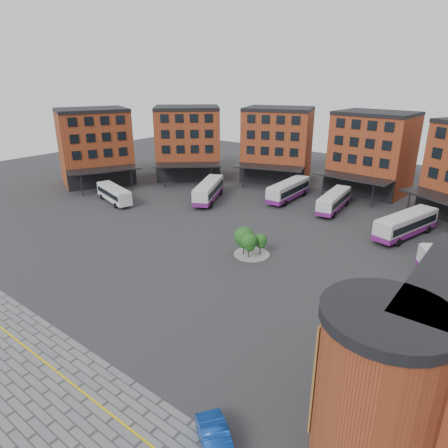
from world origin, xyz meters
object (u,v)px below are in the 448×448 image
Objects in this scene: bus_a at (114,193)px; bus_c at (289,190)px; blue_car at (217,444)px; tree_island at (248,241)px; bus_e at (406,224)px; bus_b at (209,190)px; bus_d at (334,201)px.

bus_c is at bearing -33.88° from bus_a.
bus_a reaches higher than blue_car.
tree_island is 0.43× the size of bus_a.
blue_car is at bearing -67.40° from bus_c.
bus_e is (43.81, 14.54, 0.13)m from bus_a.
bus_c reaches higher than bus_a.
bus_a is 52.12m from blue_car.
bus_b is 1.01× the size of bus_c.
bus_c is (-7.56, 23.36, -0.22)m from tree_island.
bus_d is (1.10, 22.66, -0.36)m from tree_island.
blue_car is (0.72, -41.60, -1.02)m from bus_e.
bus_b is 2.57× the size of blue_car.
bus_b is 14.00m from bus_c.
bus_b is at bearing -158.24° from bus_e.
bus_e is at bearing -26.62° from bus_d.
bus_d is 2.38× the size of blue_car.
bus_c is at bearing 13.72° from bus_b.
bus_e is at bearing 36.73° from blue_car.
bus_b is (-18.36, 14.46, -0.19)m from tree_island.
bus_d is at bearing 174.88° from bus_e.
bus_c reaches higher than blue_car.
bus_d is at bearing 87.23° from tree_island.
tree_island is at bearing -81.38° from bus_a.
bus_b is at bearing -163.53° from bus_d.
bus_a is 36.88m from bus_d.
tree_island is 0.37× the size of bus_e.
tree_island reaches higher than bus_b.
bus_a is 16.27m from bus_b.
bus_c is at bearing -178.89° from bus_e.
tree_island is 22.52m from bus_e.
bus_e is (20.89, -5.21, 0.01)m from bus_c.
tree_island is 23.37m from bus_b.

